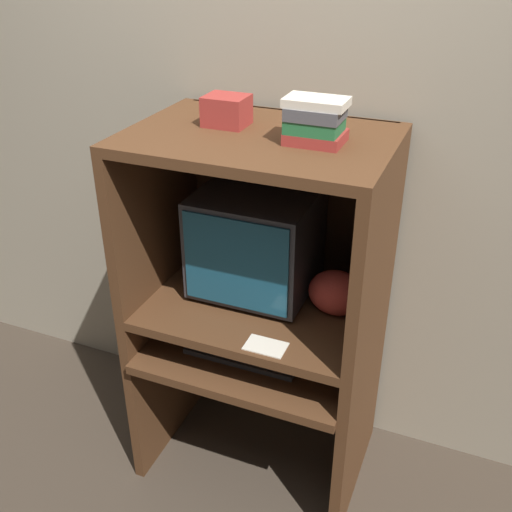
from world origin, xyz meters
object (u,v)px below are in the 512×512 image
crt_monitor (256,242)px  snack_bag (336,293)px  mouse (311,372)px  book_stack (315,121)px  keyboard (244,352)px  storage_box (227,111)px

crt_monitor → snack_bag: 0.35m
mouse → book_stack: 0.89m
snack_bag → keyboard: bearing=-153.6°
book_stack → keyboard: bearing=-157.4°
keyboard → storage_box: 0.89m
book_stack → storage_box: size_ratio=1.33×
mouse → storage_box: bearing=156.6°
storage_box → snack_bag: bearing=-0.9°
crt_monitor → keyboard: bearing=-81.6°
crt_monitor → snack_bag: bearing=-6.7°
book_stack → storage_box: 0.34m
book_stack → snack_bag: bearing=34.3°
keyboard → book_stack: book_stack is taller
book_stack → storage_box: book_stack is taller
crt_monitor → storage_box: storage_box is taller
keyboard → storage_box: bearing=127.7°
crt_monitor → keyboard: 0.42m
mouse → snack_bag: size_ratio=0.29×
keyboard → book_stack: 0.92m
keyboard → snack_bag: (0.30, 0.15, 0.25)m
mouse → storage_box: size_ratio=0.41×
mouse → storage_box: (-0.39, 0.17, 0.87)m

